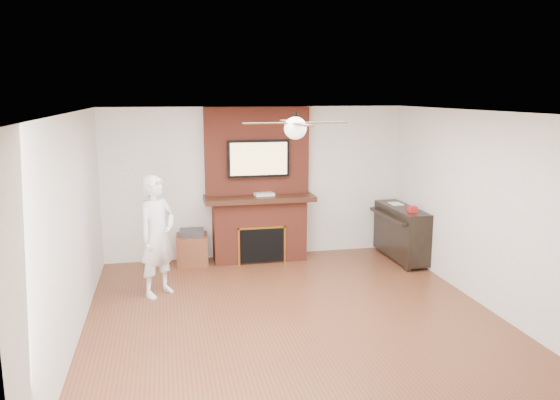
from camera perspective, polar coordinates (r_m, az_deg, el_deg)
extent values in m
cube|color=#542B18|center=(6.87, 1.50, -12.97)|extent=(5.36, 5.86, 0.18)
cube|color=white|center=(6.28, 1.63, 9.97)|extent=(5.36, 5.86, 0.18)
cube|color=silver|center=(9.18, -2.60, 1.92)|extent=(5.36, 0.18, 2.50)
cube|color=silver|center=(3.87, 11.67, -11.38)|extent=(5.36, 0.18, 2.50)
cube|color=silver|center=(6.37, -21.75, -2.98)|extent=(0.18, 5.86, 2.50)
cube|color=silver|center=(7.48, 21.24, -0.95)|extent=(0.18, 5.86, 2.50)
cube|color=maroon|center=(9.00, -2.20, -3.13)|extent=(1.50, 0.50, 1.00)
cube|color=black|center=(8.86, -2.19, 0.21)|extent=(1.78, 0.64, 0.08)
cube|color=maroon|center=(8.92, -2.43, 5.16)|extent=(1.70, 0.20, 1.42)
cube|color=black|center=(8.81, -1.91, -4.76)|extent=(0.70, 0.06, 0.55)
cube|color=#BF8C2D|center=(8.73, -1.91, -2.94)|extent=(0.78, 0.02, 0.03)
cube|color=#BF8C2D|center=(8.75, -4.32, -4.90)|extent=(0.03, 0.02, 0.61)
cube|color=#BF8C2D|center=(8.87, 0.49, -4.64)|extent=(0.03, 0.02, 0.61)
cube|color=black|center=(8.79, -2.26, 4.35)|extent=(1.00, 0.07, 0.60)
cube|color=#F1CA80|center=(8.75, -2.22, 4.32)|extent=(0.92, 0.01, 0.52)
cylinder|color=black|center=(6.28, 1.62, 8.51)|extent=(0.04, 0.04, 0.14)
sphere|color=white|center=(6.29, 1.61, 7.51)|extent=(0.26, 0.26, 0.26)
cube|color=black|center=(6.37, 4.53, 8.07)|extent=(0.55, 0.11, 0.01)
cube|color=black|center=(6.61, 0.94, 8.21)|extent=(0.11, 0.55, 0.01)
cube|color=black|center=(6.22, -1.37, 8.03)|extent=(0.55, 0.11, 0.01)
cube|color=black|center=(5.97, 2.37, 7.89)|extent=(0.11, 0.55, 0.01)
imported|color=silver|center=(7.53, -12.68, -3.70)|extent=(0.71, 0.71, 1.65)
cube|color=#5B2C1A|center=(8.94, -9.16, -5.12)|extent=(0.52, 0.52, 0.47)
cube|color=#2C2C2F|center=(8.86, -9.21, -3.36)|extent=(0.39, 0.32, 0.09)
cube|color=black|center=(9.21, 12.57, -3.28)|extent=(0.43, 1.36, 0.83)
cube|color=black|center=(8.65, 13.31, -4.96)|extent=(0.06, 0.10, 0.73)
cube|color=black|center=(9.72, 10.29, -3.07)|extent=(0.06, 0.10, 0.73)
cube|color=black|center=(9.06, 11.32, -1.65)|extent=(0.18, 1.25, 0.05)
cube|color=silver|center=(9.35, 12.02, -0.38)|extent=(0.19, 0.26, 0.01)
cube|color=red|center=(8.79, 13.67, -0.93)|extent=(0.12, 0.12, 0.09)
cube|color=silver|center=(8.84, -1.66, 0.60)|extent=(0.33, 0.21, 0.04)
cylinder|color=orange|center=(8.92, -2.38, -6.21)|extent=(0.07, 0.07, 0.12)
cylinder|color=#568234|center=(8.99, -2.67, -6.19)|extent=(0.07, 0.07, 0.08)
cylinder|color=beige|center=(9.02, -1.33, -6.08)|extent=(0.08, 0.08, 0.10)
cylinder|color=#385AAA|center=(9.04, -0.46, -6.10)|extent=(0.06, 0.06, 0.07)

